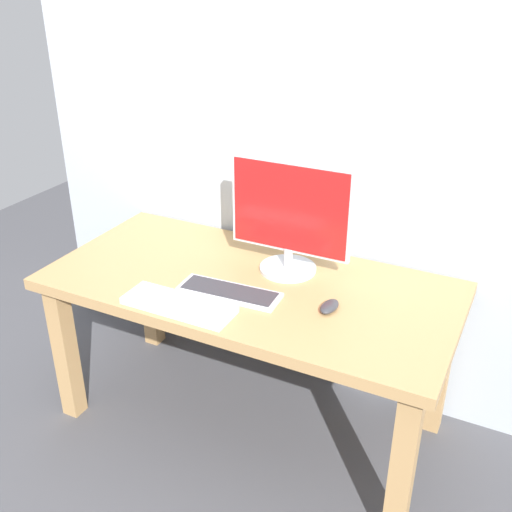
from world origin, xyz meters
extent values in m
plane|color=#4C4C51|center=(0.00, 0.00, 0.00)|extent=(6.00, 6.00, 0.00)
cube|color=#B2BCC6|center=(0.00, 0.44, 1.50)|extent=(2.65, 0.04, 3.00)
cube|color=tan|center=(0.00, 0.00, 0.69)|extent=(1.66, 0.80, 0.05)
cube|color=tan|center=(-0.75, -0.32, 0.34)|extent=(0.08, 0.08, 0.67)
cube|color=tan|center=(0.75, -0.32, 0.34)|extent=(0.08, 0.08, 0.67)
cube|color=tan|center=(-0.75, 0.32, 0.34)|extent=(0.08, 0.08, 0.67)
cube|color=tan|center=(0.75, 0.32, 0.34)|extent=(0.08, 0.08, 0.67)
cylinder|color=silver|center=(0.10, 0.16, 0.73)|extent=(0.24, 0.24, 0.02)
cylinder|color=silver|center=(0.10, 0.16, 0.77)|extent=(0.04, 0.04, 0.08)
cube|color=silver|center=(0.10, 0.17, 1.00)|extent=(0.51, 0.02, 0.38)
cube|color=red|center=(0.10, 0.15, 1.00)|extent=(0.49, 0.01, 0.36)
cube|color=silver|center=(-0.02, -0.13, 0.72)|extent=(0.41, 0.16, 0.01)
cube|color=#333338|center=(-0.02, -0.13, 0.73)|extent=(0.38, 0.13, 0.00)
cube|color=silver|center=(-0.14, -0.30, 0.73)|extent=(0.43, 0.15, 0.03)
cube|color=silver|center=(-0.14, -0.30, 0.74)|extent=(0.40, 0.12, 0.00)
ellipsoid|color=#333338|center=(0.37, -0.06, 0.73)|extent=(0.07, 0.11, 0.03)
camera|label=1|loc=(0.98, -1.89, 1.90)|focal=42.19mm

